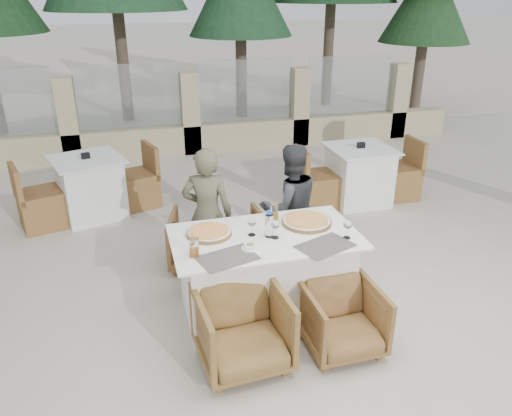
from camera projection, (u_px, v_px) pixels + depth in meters
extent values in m
plane|color=beige|center=(270.00, 302.00, 4.68)|extent=(80.00, 80.00, 0.00)
cube|color=beige|center=(152.00, 73.00, 17.02)|extent=(30.00, 16.00, 0.01)
cone|color=#1F4520|center=(427.00, 10.00, 10.82)|extent=(1.98, 1.98, 4.50)
cube|color=#5F5A52|center=(227.00, 258.00, 3.89)|extent=(0.51, 0.41, 0.00)
cube|color=#58534B|center=(325.00, 246.00, 4.07)|extent=(0.53, 0.44, 0.00)
cylinder|color=orange|center=(209.00, 232.00, 4.25)|extent=(0.51, 0.51, 0.05)
cylinder|color=#CE5D1C|center=(307.00, 220.00, 4.45)|extent=(0.56, 0.56, 0.06)
cylinder|color=#9EB5CF|center=(269.00, 224.00, 4.18)|extent=(0.08, 0.08, 0.24)
cylinder|color=orange|center=(194.00, 248.00, 3.89)|extent=(0.08, 0.08, 0.15)
cylinder|color=orange|center=(274.00, 212.00, 4.52)|extent=(0.08, 0.08, 0.14)
imported|color=brown|center=(201.00, 239.00, 5.23)|extent=(0.76, 0.78, 0.58)
imported|color=olive|center=(286.00, 232.00, 5.37)|extent=(0.65, 0.67, 0.58)
imported|color=olive|center=(242.00, 329.00, 3.82)|extent=(0.72, 0.73, 0.63)
imported|color=brown|center=(343.00, 319.00, 3.99)|extent=(0.60, 0.62, 0.55)
imported|color=#56573F|center=(207.00, 214.00, 4.88)|extent=(0.57, 0.46, 1.35)
imported|color=#36383B|center=(290.00, 207.00, 5.07)|extent=(0.68, 0.55, 1.32)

